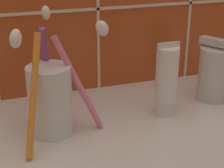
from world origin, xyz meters
TOP-DOWN VIEW (x-y plane):
  - sink_counter at (0.00, 0.00)cm, footprint 72.99×34.23cm
  - toothbrush_cup at (-9.45, 2.83)cm, footprint 14.37×15.96cm
  - toothpaste_tube at (8.88, 2.87)cm, footprint 3.70×3.52cm
  - sink_faucet at (19.54, 5.02)cm, footprint 6.77×9.56cm

SIDE VIEW (x-z plane):
  - sink_counter at x=0.00cm, z-range 0.00..2.00cm
  - sink_faucet at x=19.54cm, z-range 1.73..12.66cm
  - toothbrush_cup at x=-9.45cm, z-range -1.25..16.56cm
  - toothpaste_tube at x=8.88cm, z-range 1.89..13.91cm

